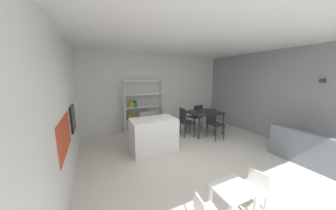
{
  "coord_description": "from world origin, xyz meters",
  "views": [
    {
      "loc": [
        -1.98,
        -2.74,
        1.98
      ],
      "look_at": [
        -0.15,
        1.04,
        1.21
      ],
      "focal_mm": 16.75,
      "sensor_mm": 36.0,
      "label": 1
    }
  ],
  "objects": [
    {
      "name": "dining_chair_near",
      "position": [
        1.49,
        1.03,
        0.56
      ],
      "size": [
        0.43,
        0.47,
        0.93
      ],
      "rotation": [
        0.0,
        0.0,
        0.04
      ],
      "color": "#232328",
      "rests_on": "ground_plane"
    },
    {
      "name": "built_in_oven",
      "position": [
        -2.42,
        1.18,
        1.08
      ],
      "size": [
        0.06,
        0.57,
        0.56
      ],
      "color": "black",
      "rests_on": "ground_plane"
    },
    {
      "name": "kitchen_island",
      "position": [
        -0.59,
        1.02,
        0.44
      ],
      "size": [
        1.18,
        0.72,
        0.88
      ],
      "primitive_type": "cube",
      "color": "white",
      "rests_on": "ground_plane"
    },
    {
      "name": "tall_cabinet_run_left",
      "position": [
        -2.75,
        0.0,
        1.38
      ],
      "size": [
        0.61,
        5.42,
        2.77
      ],
      "primitive_type": "cube",
      "color": "white",
      "rests_on": "ground_plane"
    },
    {
      "name": "child_chair_right",
      "position": [
        0.12,
        -1.43,
        0.31
      ],
      "size": [
        0.37,
        0.37,
        0.56
      ],
      "rotation": [
        0.0,
        0.0,
        -1.4
      ],
      "color": "silver",
      "rests_on": "ground_plane"
    },
    {
      "name": "sofa",
      "position": [
        2.46,
        -1.49,
        0.26
      ],
      "size": [
        0.86,
        2.17,
        0.77
      ],
      "rotation": [
        0.0,
        0.0,
        1.57
      ],
      "color": "slate",
      "rests_on": "ground_plane"
    },
    {
      "name": "back_partition",
      "position": [
        0.0,
        2.97,
        1.38
      ],
      "size": [
        6.22,
        0.06,
        2.77
      ],
      "primitive_type": "cube",
      "color": "silver",
      "rests_on": "ground_plane"
    },
    {
      "name": "ground_plane",
      "position": [
        0.0,
        0.0,
        0.0
      ],
      "size": [
        8.54,
        8.54,
        0.0
      ],
      "primitive_type": "plane",
      "color": "beige"
    },
    {
      "name": "right_partition_gray",
      "position": [
        3.08,
        0.0,
        1.38
      ],
      "size": [
        0.06,
        6.01,
        2.77
      ],
      "primitive_type": "cube",
      "color": "gray",
      "rests_on": "ground_plane"
    },
    {
      "name": "ceiling_slab",
      "position": [
        0.0,
        0.0,
        2.8
      ],
      "size": [
        6.22,
        6.01,
        0.06
      ],
      "color": "white",
      "rests_on": "ground_plane"
    },
    {
      "name": "child_table",
      "position": [
        -0.37,
        -1.44,
        0.4
      ],
      "size": [
        0.53,
        0.44,
        0.5
      ],
      "color": "silver",
      "rests_on": "ground_plane"
    },
    {
      "name": "dining_chair_far",
      "position": [
        1.5,
        1.98,
        0.55
      ],
      "size": [
        0.44,
        0.47,
        0.93
      ],
      "rotation": [
        0.0,
        0.0,
        3.22
      ],
      "color": "#232328",
      "rests_on": "ground_plane"
    },
    {
      "name": "cabinet_niche_splashback",
      "position": [
        -2.44,
        0.11,
        1.05
      ],
      "size": [
        0.01,
        1.13,
        0.57
      ],
      "color": "#CC4223",
      "rests_on": "ground_plane"
    },
    {
      "name": "dining_table",
      "position": [
        1.49,
        1.51,
        0.69
      ],
      "size": [
        1.14,
        0.91,
        0.77
      ],
      "color": "#232328",
      "rests_on": "ground_plane"
    },
    {
      "name": "open_bookshelf",
      "position": [
        -0.41,
        2.63,
        0.82
      ],
      "size": [
        1.38,
        0.35,
        1.83
      ],
      "color": "white",
      "rests_on": "ground_plane"
    },
    {
      "name": "dining_chair_island_side",
      "position": [
        0.7,
        1.52,
        0.56
      ],
      "size": [
        0.47,
        0.47,
        0.96
      ],
      "rotation": [
        0.0,
        0.0,
        1.45
      ],
      "color": "#232328",
      "rests_on": "ground_plane"
    },
    {
      "name": "wall_sconce_back",
      "position": [
        3.0,
        -0.94,
        1.88
      ],
      "size": [
        0.09,
        0.09,
        0.09
      ],
      "color": "#333338",
      "rests_on": "ground_plane"
    }
  ]
}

